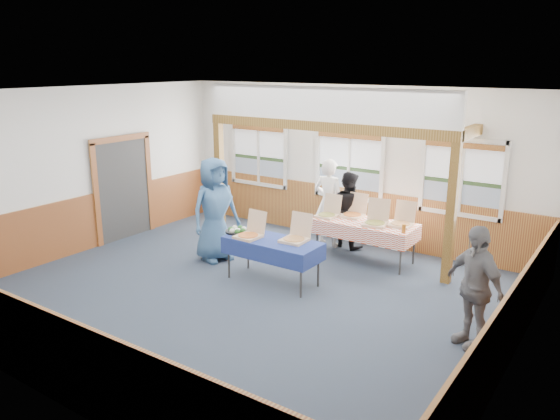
# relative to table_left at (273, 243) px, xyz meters

# --- Properties ---
(floor) EXTENTS (8.00, 8.00, 0.00)m
(floor) POSITION_rel_table_left_xyz_m (-0.06, -0.64, -0.69)
(floor) COLOR #2B3547
(floor) RESTS_ON ground
(ceiling) EXTENTS (8.00, 8.00, 0.00)m
(ceiling) POSITION_rel_table_left_xyz_m (-0.06, -0.64, 2.51)
(ceiling) COLOR white
(ceiling) RESTS_ON wall_back
(wall_back) EXTENTS (8.00, 0.00, 8.00)m
(wall_back) POSITION_rel_table_left_xyz_m (-0.06, 2.86, 0.91)
(wall_back) COLOR silver
(wall_back) RESTS_ON floor
(wall_front) EXTENTS (8.00, 0.00, 8.00)m
(wall_front) POSITION_rel_table_left_xyz_m (-0.06, -4.14, 0.91)
(wall_front) COLOR silver
(wall_front) RESTS_ON floor
(wall_left) EXTENTS (0.00, 8.00, 8.00)m
(wall_left) POSITION_rel_table_left_xyz_m (-4.06, -0.64, 0.91)
(wall_left) COLOR silver
(wall_left) RESTS_ON floor
(wall_right) EXTENTS (0.00, 8.00, 8.00)m
(wall_right) POSITION_rel_table_left_xyz_m (3.94, -0.64, 0.91)
(wall_right) COLOR silver
(wall_right) RESTS_ON floor
(wainscot_back) EXTENTS (7.98, 0.05, 1.10)m
(wainscot_back) POSITION_rel_table_left_xyz_m (-0.06, 2.84, -0.14)
(wainscot_back) COLOR brown
(wainscot_back) RESTS_ON floor
(wainscot_front) EXTENTS (7.98, 0.05, 1.10)m
(wainscot_front) POSITION_rel_table_left_xyz_m (-0.06, -4.11, -0.14)
(wainscot_front) COLOR brown
(wainscot_front) RESTS_ON floor
(wainscot_left) EXTENTS (0.05, 6.98, 1.10)m
(wainscot_left) POSITION_rel_table_left_xyz_m (-4.03, -0.64, -0.14)
(wainscot_left) COLOR brown
(wainscot_left) RESTS_ON floor
(wainscot_right) EXTENTS (0.05, 6.98, 1.10)m
(wainscot_right) POSITION_rel_table_left_xyz_m (3.92, -0.64, -0.14)
(wainscot_right) COLOR brown
(wainscot_right) RESTS_ON floor
(cased_opening) EXTENTS (0.06, 1.30, 2.10)m
(cased_opening) POSITION_rel_table_left_xyz_m (-4.02, 0.26, 0.36)
(cased_opening) COLOR #303030
(cased_opening) RESTS_ON wall_left
(window_left) EXTENTS (1.56, 0.10, 1.46)m
(window_left) POSITION_rel_table_left_xyz_m (-2.36, 2.82, 0.98)
(window_left) COLOR silver
(window_left) RESTS_ON wall_back
(window_mid) EXTENTS (1.56, 0.10, 1.46)m
(window_mid) POSITION_rel_table_left_xyz_m (-0.06, 2.82, 0.98)
(window_mid) COLOR silver
(window_mid) RESTS_ON wall_back
(window_right) EXTENTS (1.56, 0.10, 1.46)m
(window_right) POSITION_rel_table_left_xyz_m (2.24, 2.82, 0.98)
(window_right) COLOR silver
(window_right) RESTS_ON wall_back
(post_left) EXTENTS (0.15, 0.15, 2.40)m
(post_left) POSITION_rel_table_left_xyz_m (-2.56, 1.66, 0.51)
(post_left) COLOR brown
(post_left) RESTS_ON floor
(post_right) EXTENTS (0.15, 0.15, 2.40)m
(post_right) POSITION_rel_table_left_xyz_m (2.44, 1.66, 0.51)
(post_right) COLOR brown
(post_right) RESTS_ON floor
(cross_beam) EXTENTS (5.15, 0.18, 0.18)m
(cross_beam) POSITION_rel_table_left_xyz_m (-0.06, 1.66, 1.80)
(cross_beam) COLOR brown
(cross_beam) RESTS_ON post_left
(table_left) EXTENTS (1.80, 1.28, 0.76)m
(table_left) POSITION_rel_table_left_xyz_m (0.00, 0.00, 0.00)
(table_left) COLOR #303030
(table_left) RESTS_ON floor
(table_right) EXTENTS (2.04, 1.42, 0.76)m
(table_right) POSITION_rel_table_left_xyz_m (0.81, 1.86, 0.01)
(table_right) COLOR #303030
(table_right) RESTS_ON floor
(pizza_box_a) EXTENTS (0.41, 0.49, 0.43)m
(pizza_box_a) POSITION_rel_table_left_xyz_m (-0.40, -0.11, 0.13)
(pizza_box_a) COLOR #D7B08F
(pizza_box_a) RESTS_ON table_left
(pizza_box_b) EXTENTS (0.42, 0.50, 0.44)m
(pizza_box_b) POSITION_rel_table_left_xyz_m (0.35, 0.16, 0.13)
(pizza_box_b) COLOR #D7B08F
(pizza_box_b) RESTS_ON table_left
(pizza_box_c) EXTENTS (0.38, 0.46, 0.40)m
(pizza_box_c) POSITION_rel_table_left_xyz_m (0.06, 1.76, 0.13)
(pizza_box_c) COLOR #D7B08F
(pizza_box_c) RESTS_ON table_right
(pizza_box_d) EXTENTS (0.39, 0.47, 0.42)m
(pizza_box_d) POSITION_rel_table_left_xyz_m (0.46, 2.05, 0.13)
(pizza_box_d) COLOR #D7B08F
(pizza_box_d) RESTS_ON table_right
(pizza_box_e) EXTENTS (0.50, 0.57, 0.44)m
(pizza_box_e) POSITION_rel_table_left_xyz_m (1.05, 1.78, 0.13)
(pizza_box_e) COLOR #D7B08F
(pizza_box_e) RESTS_ON table_right
(pizza_box_f) EXTENTS (0.41, 0.49, 0.42)m
(pizza_box_f) POSITION_rel_table_left_xyz_m (1.46, 2.00, 0.13)
(pizza_box_f) COLOR #D7B08F
(pizza_box_f) RESTS_ON table_right
(veggie_tray) EXTENTS (0.43, 0.43, 0.10)m
(veggie_tray) POSITION_rel_table_left_xyz_m (-0.75, 0.00, 0.10)
(veggie_tray) COLOR black
(veggie_tray) RESTS_ON table_left
(drink_glass) EXTENTS (0.07, 0.07, 0.15)m
(drink_glass) POSITION_rel_table_left_xyz_m (1.66, 1.61, 0.14)
(drink_glass) COLOR #A5601B
(drink_glass) RESTS_ON table_right
(woman_white) EXTENTS (0.66, 0.44, 1.79)m
(woman_white) POSITION_rel_table_left_xyz_m (-0.18, 2.23, 0.20)
(woman_white) COLOR white
(woman_white) RESTS_ON floor
(woman_black) EXTENTS (0.87, 0.74, 1.55)m
(woman_black) POSITION_rel_table_left_xyz_m (0.17, 2.39, 0.08)
(woman_black) COLOR black
(woman_black) RESTS_ON floor
(man_blue) EXTENTS (0.87, 1.09, 1.96)m
(man_blue) POSITION_rel_table_left_xyz_m (-1.53, 0.31, 0.28)
(man_blue) COLOR #345983
(man_blue) RESTS_ON floor
(person_grey) EXTENTS (1.03, 0.86, 1.65)m
(person_grey) POSITION_rel_table_left_xyz_m (3.38, -0.26, 0.13)
(person_grey) COLOR slate
(person_grey) RESTS_ON floor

